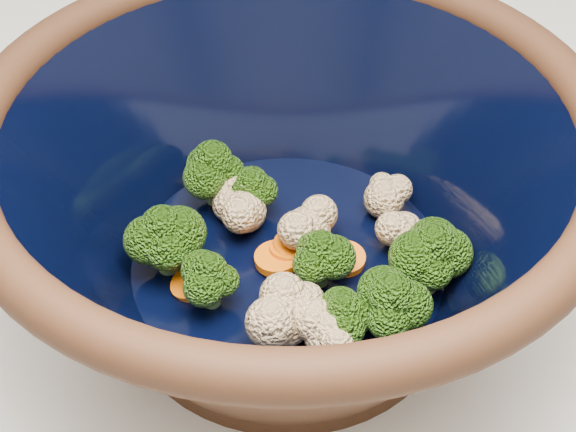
% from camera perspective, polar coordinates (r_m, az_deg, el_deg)
% --- Properties ---
extents(mixing_bowl, '(0.48, 0.48, 0.17)m').
position_cam_1_polar(mixing_bowl, '(0.51, 0.00, 1.32)').
color(mixing_bowl, black).
rests_on(mixing_bowl, counter).
extents(vegetable_pile, '(0.22, 0.18, 0.06)m').
position_cam_1_polar(vegetable_pile, '(0.52, 0.60, -2.19)').
color(vegetable_pile, '#608442').
rests_on(vegetable_pile, mixing_bowl).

